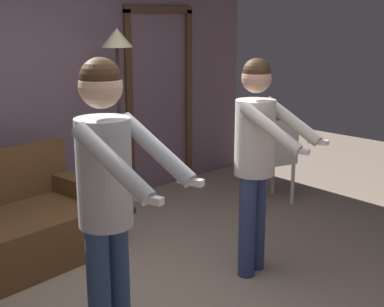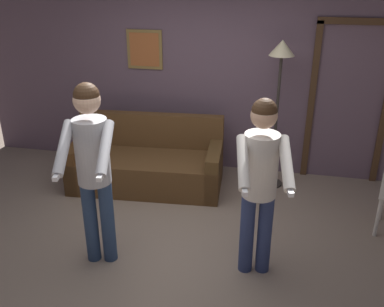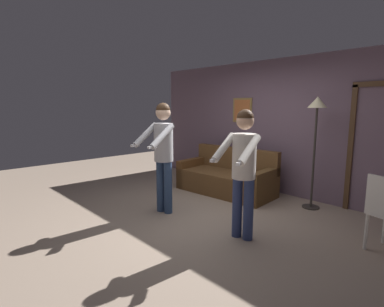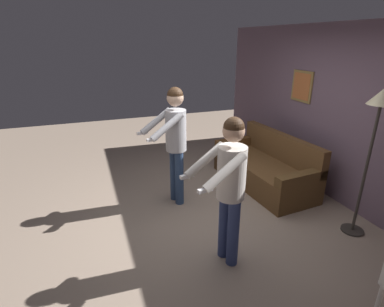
{
  "view_description": "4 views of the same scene",
  "coord_description": "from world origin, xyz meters",
  "px_view_note": "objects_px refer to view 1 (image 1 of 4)",
  "views": [
    {
      "loc": [
        -2.13,
        -2.5,
        1.95
      ],
      "look_at": [
        0.31,
        -0.01,
        1.06
      ],
      "focal_mm": 50.0,
      "sensor_mm": 36.0,
      "label": 1
    },
    {
      "loc": [
        1.03,
        -3.37,
        2.63
      ],
      "look_at": [
        0.34,
        -0.16,
        1.18
      ],
      "focal_mm": 40.0,
      "sensor_mm": 36.0,
      "label": 2
    },
    {
      "loc": [
        3.17,
        -3.08,
        1.72
      ],
      "look_at": [
        0.09,
        -0.18,
        1.04
      ],
      "focal_mm": 28.0,
      "sensor_mm": 36.0,
      "label": 3
    },
    {
      "loc": [
        3.39,
        -1.39,
        2.37
      ],
      "look_at": [
        0.15,
        -0.21,
        1.04
      ],
      "focal_mm": 28.0,
      "sensor_mm": 36.0,
      "label": 4
    }
  ],
  "objects_px": {
    "person_standing_left": "(107,186)",
    "person_standing_right": "(257,148)",
    "torchiere_lamp": "(118,65)",
    "dining_chair_distant": "(275,156)"
  },
  "relations": [
    {
      "from": "person_standing_left",
      "to": "person_standing_right",
      "type": "height_order",
      "value": "person_standing_left"
    },
    {
      "from": "person_standing_right",
      "to": "dining_chair_distant",
      "type": "bearing_deg",
      "value": 31.82
    },
    {
      "from": "torchiere_lamp",
      "to": "dining_chair_distant",
      "type": "relative_size",
      "value": 2.0
    },
    {
      "from": "person_standing_left",
      "to": "dining_chair_distant",
      "type": "relative_size",
      "value": 1.89
    },
    {
      "from": "torchiere_lamp",
      "to": "person_standing_right",
      "type": "height_order",
      "value": "torchiere_lamp"
    },
    {
      "from": "torchiere_lamp",
      "to": "person_standing_left",
      "type": "distance_m",
      "value": 2.52
    },
    {
      "from": "person_standing_right",
      "to": "dining_chair_distant",
      "type": "distance_m",
      "value": 1.73
    },
    {
      "from": "person_standing_left",
      "to": "dining_chair_distant",
      "type": "bearing_deg",
      "value": 19.63
    },
    {
      "from": "torchiere_lamp",
      "to": "person_standing_right",
      "type": "xyz_separation_m",
      "value": [
        -0.08,
        -1.8,
        -0.51
      ]
    },
    {
      "from": "person_standing_left",
      "to": "person_standing_right",
      "type": "distance_m",
      "value": 1.47
    }
  ]
}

